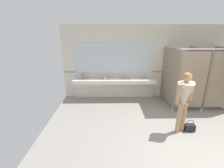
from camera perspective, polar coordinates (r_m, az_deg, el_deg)
ground_plane at (r=4.62m, az=27.22°, el=-17.85°), size 7.78×6.22×0.10m
wall_back at (r=6.55m, az=17.62°, el=7.60°), size 7.78×0.12×2.83m
wall_back_tile_band at (r=6.56m, az=17.49°, el=4.38°), size 7.78×0.01×0.06m
vanity_counter at (r=6.15m, az=0.77°, el=0.07°), size 3.13×0.53×0.94m
mirror_panel at (r=6.12m, az=0.76°, el=9.32°), size 3.03×0.02×1.20m
bathroom_stalls at (r=6.15m, az=29.33°, el=2.40°), size 2.01×1.42×2.09m
person_standing at (r=4.29m, az=25.01°, el=-3.95°), size 0.54×0.54×1.62m
handbag at (r=4.81m, az=26.49°, el=-14.00°), size 0.27×0.15×0.33m
soap_dispenser at (r=6.23m, az=-10.78°, el=2.85°), size 0.07×0.07×0.18m
paper_cup at (r=5.94m, az=-2.43°, el=2.10°), size 0.07×0.07×0.09m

